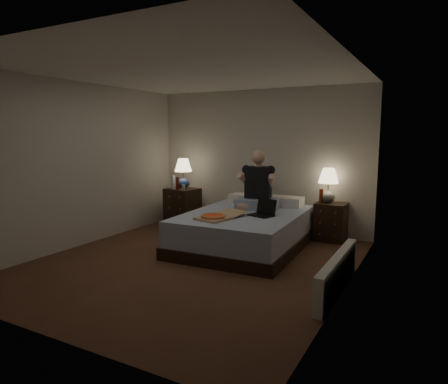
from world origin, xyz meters
The scene contains 19 objects.
floor centered at (0.00, 0.00, 0.00)m, with size 4.00×4.50×0.00m, color brown.
ceiling centered at (0.00, 0.00, 2.50)m, with size 4.00×4.50×0.00m, color white.
wall_back centered at (0.00, 2.25, 1.25)m, with size 4.00×2.50×0.00m, color beige.
wall_front centered at (0.00, -2.25, 1.25)m, with size 4.00×2.50×0.00m, color beige.
wall_left centered at (-2.00, 0.00, 1.25)m, with size 4.50×2.50×0.00m, color beige.
wall_right centered at (2.00, 0.00, 1.25)m, with size 4.50×2.50×0.00m, color beige.
bed centered at (0.30, 1.00, 0.27)m, with size 1.61×2.15×0.54m, color #5776AE.
nightstand_left centered at (-1.37, 1.79, 0.35)m, with size 0.55×0.49×0.71m, color black.
nightstand_right centered at (1.35, 2.05, 0.31)m, with size 0.47×0.43×0.62m, color black.
lamp_left centered at (-1.35, 1.80, 0.99)m, with size 0.32×0.32×0.56m, color navy, non-canonical shape.
lamp_right centered at (1.29, 2.05, 0.90)m, with size 0.32×0.32×0.56m, color gray, non-canonical shape.
water_bottle centered at (-1.50, 1.68, 0.83)m, with size 0.07×0.07×0.25m, color silver.
soda_can centered at (-1.23, 1.63, 0.76)m, with size 0.07×0.07×0.10m, color #ADAEA9.
beer_bottle_left centered at (-1.37, 1.64, 0.82)m, with size 0.06×0.06×0.23m, color #57180C.
beer_bottle_right centered at (1.20, 1.97, 0.73)m, with size 0.06×0.06×0.23m, color #571E0C.
person centered at (0.33, 1.41, 1.00)m, with size 0.66×0.52×0.93m, color black, non-canonical shape.
laptop centered at (0.61, 0.91, 0.66)m, with size 0.34×0.28×0.24m, color black, non-canonical shape.
pizza_box centered at (0.12, 0.36, 0.58)m, with size 0.40×0.76×0.08m, color tan, non-canonical shape.
radiator centered at (1.93, -0.05, 0.20)m, with size 0.10×1.60×0.40m, color silver.
Camera 1 is at (2.83, -4.35, 1.71)m, focal length 32.00 mm.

